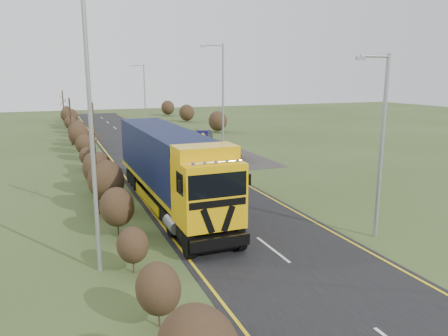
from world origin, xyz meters
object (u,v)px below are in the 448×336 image
speed_sign (231,155)px  lorry (169,163)px  car_red_hatchback (232,153)px  car_blue_sedan (204,136)px  streetlight_near (380,140)px

speed_sign → lorry: bearing=-133.7°
car_red_hatchback → speed_sign: size_ratio=1.94×
car_red_hatchback → car_blue_sedan: size_ratio=0.95×
car_red_hatchback → lorry: bearing=73.9°
car_blue_sedan → streetlight_near: size_ratio=0.50×
lorry → car_blue_sedan: (9.87, 22.49, -1.86)m
streetlight_near → speed_sign: 15.57m
lorry → car_red_hatchback: (8.77, 11.63, -1.87)m
car_blue_sedan → streetlight_near: streetlight_near is taller
streetlight_near → car_blue_sedan: bearing=85.8°
speed_sign → streetlight_near: bearing=-86.5°
lorry → car_red_hatchback: 14.68m
streetlight_near → speed_sign: size_ratio=4.04×
streetlight_near → lorry: bearing=132.9°
speed_sign → car_red_hatchback: bearing=65.9°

